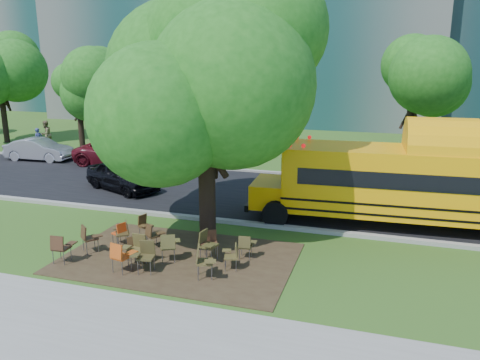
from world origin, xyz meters
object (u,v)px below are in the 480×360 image
(chair_10, at_px, (144,224))
(bg_car_silver, at_px, (39,149))
(pedestrian_b, at_px, (46,134))
(chair_5, at_px, (145,254))
(chair_1, at_px, (88,236))
(bg_car_red, at_px, (121,152))
(chair_4, at_px, (121,255))
(chair_13, at_px, (246,245))
(main_tree, at_px, (205,86))
(chair_7, at_px, (203,259))
(chair_6, at_px, (232,254))
(chair_15, at_px, (210,241))
(chair_0, at_px, (61,246))
(chair_12, at_px, (207,243))
(chair_2, at_px, (133,245))
(chair_8, at_px, (120,231))
(chair_14, at_px, (153,233))
(black_car, at_px, (122,176))
(chair_11, at_px, (169,245))
(pedestrian_a, at_px, (39,140))
(chair_9, at_px, (124,231))
(chair_3, at_px, (137,247))

(chair_10, distance_m, bg_car_silver, 15.56)
(chair_10, xyz_separation_m, pedestrian_b, (-14.86, 13.31, 0.44))
(chair_5, bearing_deg, chair_1, -27.47)
(bg_car_red, bearing_deg, chair_4, -158.31)
(chair_10, relative_size, chair_13, 1.01)
(main_tree, height_order, chair_7, main_tree)
(chair_6, xyz_separation_m, chair_15, (-0.94, 0.65, 0.03))
(chair_0, height_order, chair_12, chair_12)
(chair_2, height_order, chair_5, chair_5)
(chair_12, height_order, pedestrian_b, pedestrian_b)
(chair_8, distance_m, chair_13, 4.28)
(chair_4, xyz_separation_m, bg_car_red, (-7.68, 12.73, 0.16))
(chair_7, bearing_deg, chair_15, 174.41)
(chair_12, bearing_deg, chair_15, -167.57)
(chair_1, bearing_deg, chair_14, 66.67)
(chair_1, relative_size, chair_10, 1.14)
(chair_10, xyz_separation_m, black_car, (-3.91, 5.10, 0.20))
(chair_13, bearing_deg, chair_6, -105.80)
(chair_0, relative_size, chair_11, 1.01)
(chair_5, height_order, pedestrian_b, pedestrian_b)
(chair_4, distance_m, chair_8, 2.23)
(chair_1, bearing_deg, black_car, 151.06)
(chair_8, height_order, pedestrian_a, pedestrian_a)
(chair_7, height_order, bg_car_silver, bg_car_silver)
(chair_0, relative_size, chair_14, 1.12)
(chair_7, bearing_deg, bg_car_silver, -146.66)
(chair_2, distance_m, chair_14, 0.97)
(chair_2, xyz_separation_m, chair_7, (2.51, -0.60, 0.11))
(black_car, bearing_deg, main_tree, -104.19)
(chair_9, relative_size, chair_11, 0.93)
(chair_9, distance_m, chair_15, 3.00)
(black_car, bearing_deg, chair_1, -133.84)
(chair_10, xyz_separation_m, chair_13, (3.84, -0.72, -0.01))
(black_car, bearing_deg, chair_6, -108.01)
(main_tree, relative_size, chair_3, 9.14)
(chair_0, bearing_deg, chair_6, 9.08)
(chair_1, bearing_deg, pedestrian_b, 170.72)
(main_tree, relative_size, chair_8, 11.32)
(chair_7, relative_size, pedestrian_a, 0.61)
(chair_6, distance_m, chair_12, 1.00)
(chair_7, height_order, chair_11, chair_7)
(chair_4, xyz_separation_m, bg_car_silver, (-13.02, 12.23, 0.10))
(chair_9, distance_m, pedestrian_b, 20.36)
(bg_car_silver, xyz_separation_m, pedestrian_a, (-2.02, 2.40, 0.11))
(chair_14, xyz_separation_m, pedestrian_a, (-15.03, 12.70, 0.27))
(chair_8, bearing_deg, chair_1, 169.79)
(chair_2, xyz_separation_m, chair_12, (2.18, 0.54, 0.12))
(chair_10, height_order, chair_15, chair_15)
(chair_13, height_order, black_car, black_car)
(chair_1, relative_size, bg_car_red, 0.17)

